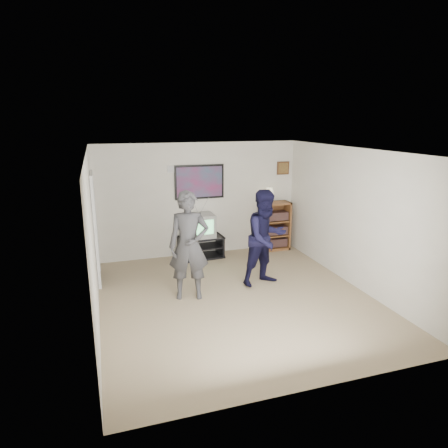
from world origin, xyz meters
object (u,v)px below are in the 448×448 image
person_tall (189,246)px  person_short (266,238)px  crt_television (200,226)px  bookshelf (274,226)px  media_stand (201,247)px

person_tall → person_short: bearing=18.7°
crt_television → bookshelf: size_ratio=0.53×
bookshelf → person_tall: bearing=-141.5°
crt_television → person_tall: size_ratio=0.32×
crt_television → person_tall: (-0.68, -1.92, 0.19)m
media_stand → crt_television: crt_television is taller
crt_television → person_short: size_ratio=0.34×
media_stand → person_short: bearing=-70.0°
crt_television → bookshelf: bookshelf is taller
bookshelf → person_tall: (-2.47, -1.97, 0.36)m
crt_television → bookshelf: (1.80, 0.05, -0.17)m
person_short → media_stand: bearing=99.5°
media_stand → bookshelf: bookshelf is taller
media_stand → person_short: (0.78, -1.76, 0.65)m
bookshelf → person_short: size_ratio=0.64×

